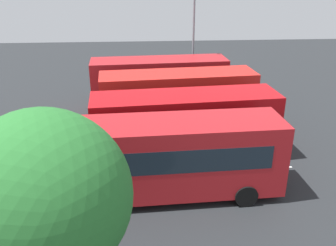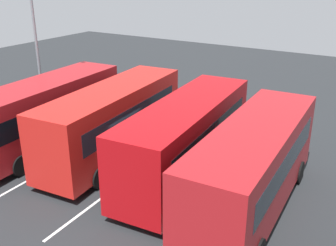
# 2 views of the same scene
# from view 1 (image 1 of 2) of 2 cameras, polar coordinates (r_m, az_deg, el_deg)

# --- Properties ---
(ground_plane) EXTENTS (61.44, 61.44, 0.00)m
(ground_plane) POSITION_cam_1_polar(r_m,az_deg,el_deg) (20.75, 0.12, -2.67)
(ground_plane) COLOR #232628
(bus_far_left) EXTENTS (9.32, 2.88, 3.40)m
(bus_far_left) POSITION_cam_1_polar(r_m,az_deg,el_deg) (15.09, 0.62, -5.25)
(bus_far_left) COLOR #AD191E
(bus_far_left) RESTS_ON ground
(bus_center_left) EXTENTS (9.38, 3.14, 3.40)m
(bus_center_left) POSITION_cam_1_polar(r_m,az_deg,el_deg) (18.19, 2.80, -0.13)
(bus_center_left) COLOR #B70C11
(bus_center_left) RESTS_ON ground
(bus_center_right) EXTENTS (9.39, 3.19, 3.40)m
(bus_center_right) POSITION_cam_1_polar(r_m,az_deg,el_deg) (21.90, 1.65, 3.98)
(bus_center_right) COLOR red
(bus_center_right) RESTS_ON ground
(bus_far_right) EXTENTS (9.35, 3.00, 3.40)m
(bus_far_right) POSITION_cam_1_polar(r_m,az_deg,el_deg) (25.23, -1.30, 6.59)
(bus_far_right) COLOR #AD191E
(bus_far_right) RESTS_ON ground
(pedestrian) EXTENTS (0.40, 0.40, 1.65)m
(pedestrian) POSITION_cam_1_polar(r_m,az_deg,el_deg) (25.89, 13.17, 4.36)
(pedestrian) COLOR #232833
(pedestrian) RESTS_ON ground
(street_lamp) EXTENTS (0.88, 2.59, 8.20)m
(street_lamp) POSITION_cam_1_polar(r_m,az_deg,el_deg) (27.85, 3.96, 14.15)
(street_lamp) COLOR gray
(street_lamp) RESTS_ON ground
(depot_tree) EXTENTS (4.02, 3.62, 6.29)m
(depot_tree) POSITION_cam_1_polar(r_m,az_deg,el_deg) (9.01, -18.55, -10.97)
(depot_tree) COLOR #4C3823
(depot_tree) RESTS_ON ground
(lane_stripe_outer_left) EXTENTS (11.70, 0.51, 0.01)m
(lane_stripe_outer_left) POSITION_cam_1_polar(r_m,az_deg,el_deg) (17.53, 0.98, -7.87)
(lane_stripe_outer_left) COLOR silver
(lane_stripe_outer_left) RESTS_ON ground
(lane_stripe_inner_left) EXTENTS (11.70, 0.51, 0.01)m
(lane_stripe_inner_left) POSITION_cam_1_polar(r_m,az_deg,el_deg) (20.75, 0.12, -2.66)
(lane_stripe_inner_left) COLOR silver
(lane_stripe_inner_left) RESTS_ON ground
(lane_stripe_inner_right) EXTENTS (11.70, 0.51, 0.01)m
(lane_stripe_inner_right) POSITION_cam_1_polar(r_m,az_deg,el_deg) (24.11, -0.51, 1.13)
(lane_stripe_inner_right) COLOR silver
(lane_stripe_inner_right) RESTS_ON ground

